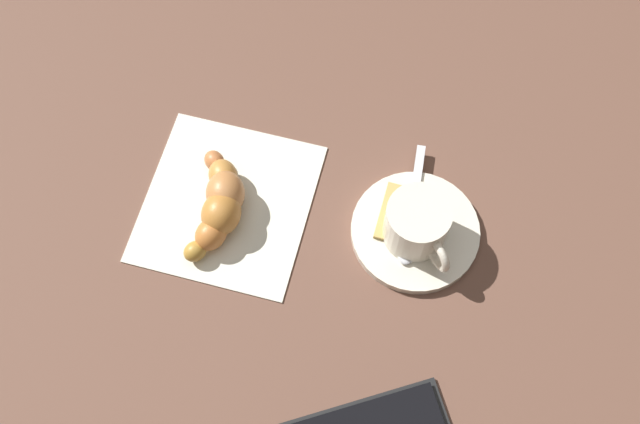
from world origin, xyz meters
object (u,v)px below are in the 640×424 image
Objects in this scene: saucer at (415,231)px; teaspoon at (411,223)px; croissant at (220,204)px; napkin at (227,205)px; espresso_cup at (417,224)px; sugar_packet at (390,216)px.

teaspoon is (-0.01, 0.01, 0.01)m from saucer.
croissant reaches higher than saucer.
napkin is at bearing 176.47° from saucer.
teaspoon is 0.19m from croissant.
napkin is (-0.20, 0.01, -0.00)m from saucer.
espresso_cup reaches higher than napkin.
croissant is (-0.00, -0.01, 0.02)m from napkin.
saucer is at bearing 78.58° from sugar_packet.
saucer is 0.96× the size of teaspoon.
espresso_cup is at bearing -5.31° from napkin.
teaspoon is 2.17× the size of sugar_packet.
teaspoon is at bearing 137.54° from saucer.
espresso_cup is 0.20m from napkin.
croissant reaches higher than sugar_packet.
croissant is at bearing 178.71° from saucer.
teaspoon reaches higher than sugar_packet.
teaspoon is 0.76× the size of napkin.
saucer is 0.03m from sugar_packet.
sugar_packet is (-0.02, 0.01, 0.00)m from teaspoon.
croissant reaches higher than teaspoon.
espresso_cup is 0.04m from sugar_packet.
croissant is at bearing -179.80° from teaspoon.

